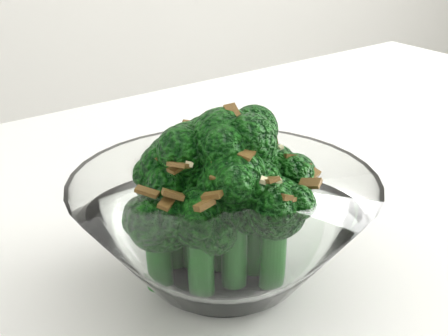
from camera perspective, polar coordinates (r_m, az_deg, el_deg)
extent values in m
cube|color=white|center=(0.66, 6.78, -4.71)|extent=(1.41, 1.18, 0.04)
cylinder|color=white|center=(1.40, 12.54, -6.55)|extent=(0.04, 0.04, 0.71)
cylinder|color=white|center=(0.54, 0.00, -9.06)|extent=(0.09, 0.09, 0.01)
cylinder|color=#195A18|center=(0.51, 0.00, -4.09)|extent=(0.02, 0.02, 0.09)
sphere|color=#145910|center=(0.49, 0.00, 1.95)|extent=(0.05, 0.05, 0.05)
cylinder|color=#195A18|center=(0.53, 0.98, -3.22)|extent=(0.02, 0.02, 0.08)
sphere|color=#145910|center=(0.51, 1.02, 2.09)|extent=(0.05, 0.05, 0.05)
cylinder|color=#195A18|center=(0.52, -2.55, -4.38)|extent=(0.02, 0.02, 0.08)
sphere|color=#145910|center=(0.49, -2.65, 0.95)|extent=(0.05, 0.05, 0.05)
cylinder|color=#195A18|center=(0.49, 0.86, -6.13)|extent=(0.02, 0.02, 0.07)
sphere|color=#145910|center=(0.47, 0.89, -0.88)|extent=(0.05, 0.05, 0.05)
cylinder|color=#195A18|center=(0.53, 3.82, -4.91)|extent=(0.02, 0.02, 0.06)
sphere|color=#145910|center=(0.51, 3.94, -0.79)|extent=(0.05, 0.05, 0.05)
cylinder|color=#195A18|center=(0.52, -4.33, -5.35)|extent=(0.02, 0.02, 0.06)
sphere|color=#145910|center=(0.50, -4.47, -1.31)|extent=(0.05, 0.05, 0.05)
cylinder|color=#195A18|center=(0.49, 4.10, -7.32)|extent=(0.02, 0.02, 0.05)
sphere|color=#145910|center=(0.48, 4.24, -3.35)|extent=(0.05, 0.05, 0.05)
cylinder|color=#195A18|center=(0.49, -1.92, -8.02)|extent=(0.02, 0.02, 0.05)
sphere|color=#145910|center=(0.47, -1.98, -4.17)|extent=(0.04, 0.04, 0.04)
cylinder|color=#195A18|center=(0.56, 3.71, -4.06)|extent=(0.02, 0.02, 0.04)
sphere|color=#145910|center=(0.54, 3.80, -1.06)|extent=(0.04, 0.04, 0.04)
cylinder|color=#195A18|center=(0.50, -5.42, -7.74)|extent=(0.02, 0.02, 0.04)
sphere|color=#145910|center=(0.49, -5.56, -4.54)|extent=(0.04, 0.04, 0.04)
cylinder|color=#195A18|center=(0.56, -0.83, -3.82)|extent=(0.02, 0.02, 0.05)
sphere|color=#145910|center=(0.55, -0.85, -0.72)|extent=(0.04, 0.04, 0.04)
cylinder|color=#195A18|center=(0.51, 2.60, -6.38)|extent=(0.02, 0.02, 0.05)
sphere|color=#145910|center=(0.50, 2.67, -2.83)|extent=(0.05, 0.05, 0.05)
cube|color=olive|center=(0.51, 4.08, 2.34)|extent=(0.01, 0.01, 0.00)
cube|color=olive|center=(0.48, -1.52, 4.04)|extent=(0.01, 0.01, 0.01)
cube|color=olive|center=(0.54, -0.08, 2.93)|extent=(0.02, 0.02, 0.01)
cube|color=olive|center=(0.50, 7.31, -0.64)|extent=(0.02, 0.02, 0.01)
cube|color=olive|center=(0.52, 0.12, 3.51)|extent=(0.01, 0.02, 0.01)
cube|color=olive|center=(0.47, -3.74, 0.14)|extent=(0.02, 0.01, 0.01)
cube|color=olive|center=(0.52, -2.73, 3.04)|extent=(0.02, 0.01, 0.01)
cube|color=olive|center=(0.49, 0.29, 3.84)|extent=(0.02, 0.01, 0.01)
cube|color=olive|center=(0.45, -4.84, -2.96)|extent=(0.01, 0.02, 0.01)
cube|color=olive|center=(0.51, 3.63, 2.60)|extent=(0.01, 0.02, 0.01)
cube|color=olive|center=(0.54, 2.32, 2.54)|extent=(0.01, 0.01, 0.01)
cube|color=olive|center=(0.46, -3.79, 0.26)|extent=(0.02, 0.02, 0.01)
cube|color=olive|center=(0.45, -0.32, -0.72)|extent=(0.01, 0.01, 0.01)
cube|color=olive|center=(0.45, 3.74, -1.01)|extent=(0.01, 0.02, 0.01)
cube|color=olive|center=(0.49, -5.37, 0.95)|extent=(0.01, 0.02, 0.01)
cube|color=olive|center=(0.48, 7.17, -1.28)|extent=(0.02, 0.02, 0.01)
cube|color=olive|center=(0.50, 5.33, 0.93)|extent=(0.01, 0.01, 0.01)
cube|color=olive|center=(0.46, 5.71, -2.59)|extent=(0.01, 0.01, 0.01)
cube|color=olive|center=(0.44, -1.63, -3.07)|extent=(0.02, 0.01, 0.01)
cube|color=olive|center=(0.50, -2.88, 3.40)|extent=(0.01, 0.01, 0.01)
cube|color=olive|center=(0.53, -4.55, 1.72)|extent=(0.02, 0.02, 0.01)
cube|color=olive|center=(0.51, -4.15, 1.80)|extent=(0.01, 0.01, 0.01)
cube|color=olive|center=(0.51, -0.19, 3.80)|extent=(0.01, 0.01, 0.01)
cube|color=olive|center=(0.47, -3.19, 1.28)|extent=(0.01, 0.02, 0.01)
cube|color=olive|center=(0.47, 0.72, 4.63)|extent=(0.01, 0.02, 0.01)
cube|color=olive|center=(0.53, 1.74, 2.76)|extent=(0.01, 0.01, 0.00)
cube|color=olive|center=(0.48, 7.33, -1.13)|extent=(0.01, 0.01, 0.01)
cube|color=olive|center=(0.49, -5.76, 0.75)|extent=(0.01, 0.02, 0.01)
cube|color=olive|center=(0.46, -0.17, 0.44)|extent=(0.01, 0.01, 0.01)
cube|color=olive|center=(0.53, -1.70, 2.71)|extent=(0.01, 0.01, 0.01)
cube|color=olive|center=(0.46, -6.42, -1.97)|extent=(0.02, 0.01, 0.01)
cube|color=olive|center=(0.46, 1.91, 1.12)|extent=(0.02, 0.02, 0.01)
cube|color=olive|center=(0.48, -2.40, 3.07)|extent=(0.02, 0.02, 0.01)
cube|color=olive|center=(0.49, -2.37, 3.44)|extent=(0.01, 0.01, 0.01)
cube|color=olive|center=(0.45, -4.27, -2.21)|extent=(0.02, 0.01, 0.01)
cube|color=olive|center=(0.45, 4.80, -2.31)|extent=(0.01, 0.02, 0.01)
cube|color=olive|center=(0.50, 6.33, 0.45)|extent=(0.01, 0.02, 0.01)
cube|color=olive|center=(0.53, -5.11, 1.81)|extent=(0.01, 0.01, 0.01)
cube|color=olive|center=(0.44, -0.99, -2.31)|extent=(0.02, 0.01, 0.01)
cube|color=beige|center=(0.46, 0.37, 1.93)|extent=(0.01, 0.00, 0.00)
cube|color=beige|center=(0.52, 0.09, 3.37)|extent=(0.00, 0.00, 0.00)
cube|color=beige|center=(0.53, -0.93, 3.04)|extent=(0.01, 0.01, 0.01)
cube|color=beige|center=(0.47, 3.33, 1.96)|extent=(0.00, 0.00, 0.00)
cube|color=beige|center=(0.54, 2.54, 2.60)|extent=(0.01, 0.01, 0.01)
cube|color=beige|center=(0.50, -5.88, 1.36)|extent=(0.01, 0.01, 0.00)
cube|color=beige|center=(0.50, -2.39, 3.25)|extent=(0.01, 0.01, 0.00)
cube|color=beige|center=(0.45, 3.31, -1.03)|extent=(0.01, 0.01, 0.01)
cube|color=beige|center=(0.53, -2.35, 2.43)|extent=(0.01, 0.01, 0.01)
cube|color=beige|center=(0.54, -1.13, 2.53)|extent=(0.00, 0.00, 0.00)
cube|color=beige|center=(0.48, -2.89, 2.41)|extent=(0.00, 0.00, 0.00)
cube|color=beige|center=(0.51, -2.20, 3.07)|extent=(0.01, 0.01, 0.01)
cube|color=beige|center=(0.46, 4.47, -1.05)|extent=(0.01, 0.01, 0.01)
cube|color=beige|center=(0.46, -2.91, 0.33)|extent=(0.01, 0.01, 0.01)
cube|color=beige|center=(0.48, 1.52, 4.05)|extent=(0.01, 0.01, 0.00)
cube|color=beige|center=(0.46, 0.72, 1.41)|extent=(0.01, 0.01, 0.01)
cube|color=beige|center=(0.49, 4.75, 1.73)|extent=(0.00, 0.00, 0.00)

